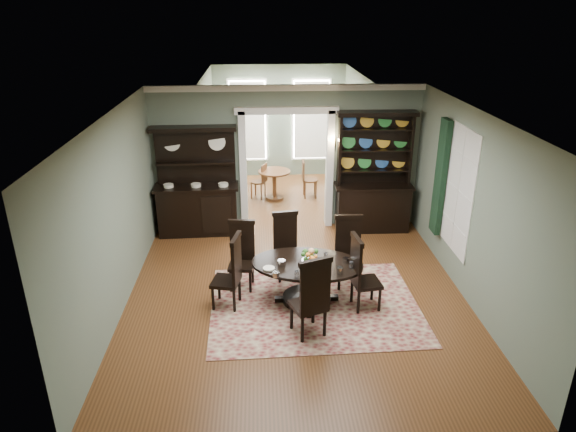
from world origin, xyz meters
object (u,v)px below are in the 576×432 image
object	(u,v)px
dining_table	(307,275)
sideboard	(197,197)
welsh_dresser	(373,188)
parlor_table	(274,181)

from	to	relation	value
dining_table	sideboard	size ratio (longest dim) A/B	0.87
dining_table	welsh_dresser	bearing A→B (deg)	70.67
sideboard	parlor_table	bearing A→B (deg)	46.82
dining_table	welsh_dresser	distance (m)	3.29
dining_table	welsh_dresser	size ratio (longest dim) A/B	0.78
dining_table	welsh_dresser	xyz separation A→B (m)	(1.63, 2.83, 0.42)
sideboard	welsh_dresser	distance (m)	3.64
sideboard	welsh_dresser	xyz separation A→B (m)	(3.64, -0.01, 0.13)
welsh_dresser	dining_table	bearing A→B (deg)	-118.87
welsh_dresser	parlor_table	distance (m)	2.78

